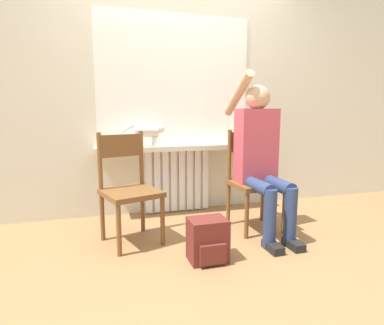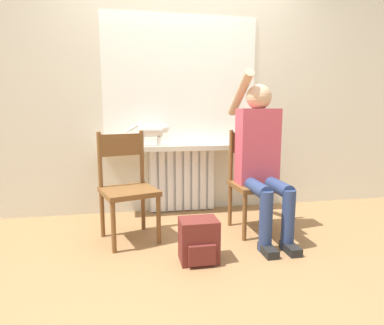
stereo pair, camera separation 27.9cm
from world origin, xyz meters
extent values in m
plane|color=olive|center=(0.00, 0.00, 0.00)|extent=(12.00, 12.00, 0.00)
cube|color=beige|center=(0.00, 1.23, 1.35)|extent=(7.00, 0.06, 2.70)
cube|color=white|center=(0.00, 1.16, 0.33)|extent=(0.69, 0.05, 0.66)
cube|color=white|center=(-0.30, 1.12, 0.33)|extent=(0.06, 0.03, 0.64)
cube|color=white|center=(-0.22, 1.12, 0.33)|extent=(0.06, 0.03, 0.64)
cube|color=white|center=(-0.13, 1.12, 0.33)|extent=(0.06, 0.03, 0.64)
cube|color=white|center=(-0.04, 1.12, 0.33)|extent=(0.06, 0.03, 0.64)
cube|color=white|center=(0.04, 1.12, 0.33)|extent=(0.06, 0.03, 0.64)
cube|color=white|center=(0.13, 1.12, 0.33)|extent=(0.06, 0.03, 0.64)
cube|color=white|center=(0.22, 1.12, 0.33)|extent=(0.06, 0.03, 0.64)
cube|color=white|center=(0.30, 1.12, 0.33)|extent=(0.06, 0.03, 0.64)
cube|color=beige|center=(0.00, 1.07, 0.69)|extent=(1.64, 0.26, 0.05)
cube|color=white|center=(0.00, 1.20, 1.35)|extent=(1.57, 0.01, 1.28)
cube|color=brown|center=(-0.55, 0.44, 0.41)|extent=(0.52, 0.52, 0.04)
cylinder|color=brown|center=(-0.66, 0.21, 0.19)|extent=(0.04, 0.04, 0.39)
cylinder|color=brown|center=(-0.32, 0.32, 0.19)|extent=(0.04, 0.04, 0.39)
cylinder|color=brown|center=(-0.77, 0.56, 0.19)|extent=(0.04, 0.04, 0.39)
cylinder|color=brown|center=(-0.43, 0.67, 0.19)|extent=(0.04, 0.04, 0.39)
cylinder|color=brown|center=(-0.77, 0.56, 0.66)|extent=(0.04, 0.04, 0.46)
cylinder|color=brown|center=(-0.43, 0.67, 0.66)|extent=(0.04, 0.04, 0.46)
cube|color=brown|center=(-0.60, 0.61, 0.77)|extent=(0.36, 0.14, 0.18)
cube|color=brown|center=(0.55, 0.44, 0.41)|extent=(0.42, 0.42, 0.04)
cylinder|color=brown|center=(0.37, 0.25, 0.19)|extent=(0.04, 0.04, 0.39)
cylinder|color=brown|center=(0.73, 0.27, 0.19)|extent=(0.04, 0.04, 0.39)
cylinder|color=brown|center=(0.36, 0.61, 0.19)|extent=(0.04, 0.04, 0.39)
cylinder|color=brown|center=(0.72, 0.62, 0.19)|extent=(0.04, 0.04, 0.39)
cylinder|color=brown|center=(0.36, 0.61, 0.66)|extent=(0.04, 0.04, 0.46)
cylinder|color=brown|center=(0.72, 0.62, 0.66)|extent=(0.04, 0.04, 0.46)
cube|color=brown|center=(0.54, 0.62, 0.77)|extent=(0.37, 0.04, 0.18)
cylinder|color=navy|center=(0.46, 0.25, 0.45)|extent=(0.11, 0.43, 0.11)
cylinder|color=navy|center=(0.64, 0.25, 0.45)|extent=(0.11, 0.43, 0.11)
cylinder|color=navy|center=(0.46, 0.03, 0.23)|extent=(0.10, 0.10, 0.46)
cylinder|color=navy|center=(0.64, 0.03, 0.23)|extent=(0.10, 0.10, 0.46)
cube|color=black|center=(0.46, -0.03, 0.03)|extent=(0.09, 0.20, 0.06)
cube|color=black|center=(0.64, -0.03, 0.03)|extent=(0.09, 0.20, 0.06)
cube|color=#B74251|center=(0.55, 0.46, 0.75)|extent=(0.34, 0.20, 0.64)
sphere|color=tan|center=(0.55, 0.46, 1.17)|extent=(0.21, 0.21, 0.21)
cylinder|color=tan|center=(0.43, 0.60, 1.20)|extent=(0.08, 0.50, 0.38)
cylinder|color=#B74251|center=(0.70, 0.42, 0.72)|extent=(0.08, 0.08, 0.51)
cylinder|color=silver|center=(-0.33, 1.05, 0.86)|extent=(0.23, 0.12, 0.12)
sphere|color=silver|center=(-0.19, 1.05, 0.88)|extent=(0.09, 0.09, 0.09)
cone|color=silver|center=(-0.19, 1.03, 0.92)|extent=(0.03, 0.03, 0.03)
cone|color=silver|center=(-0.19, 1.07, 0.92)|extent=(0.03, 0.03, 0.03)
cylinder|color=silver|center=(-0.25, 1.02, 0.76)|extent=(0.03, 0.03, 0.09)
cylinder|color=silver|center=(-0.25, 1.08, 0.76)|extent=(0.03, 0.03, 0.09)
cylinder|color=silver|center=(-0.41, 1.02, 0.76)|extent=(0.03, 0.03, 0.09)
cylinder|color=silver|center=(-0.41, 1.08, 0.76)|extent=(0.03, 0.03, 0.09)
cylinder|color=silver|center=(-0.49, 1.05, 0.89)|extent=(0.15, 0.03, 0.11)
cube|color=maroon|center=(-0.07, -0.03, 0.15)|extent=(0.27, 0.20, 0.30)
cube|color=maroon|center=(-0.07, -0.15, 0.09)|extent=(0.19, 0.03, 0.14)
camera|label=1|loc=(-0.78, -2.06, 1.04)|focal=30.00mm
camera|label=2|loc=(-0.51, -2.12, 1.04)|focal=30.00mm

